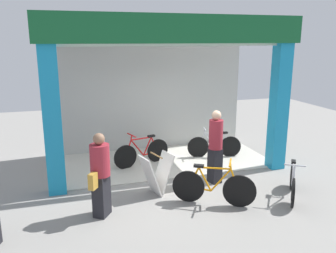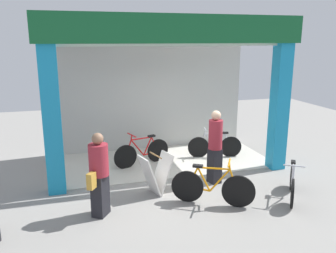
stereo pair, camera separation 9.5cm
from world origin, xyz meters
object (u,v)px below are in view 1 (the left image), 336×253
bicycle_inside_1 (142,152)px  pedestrian_1 (215,146)px  bicycle_parked_1 (213,187)px  bicycle_parked_0 (292,183)px  sandwich_board_sign (156,174)px  bicycle_inside_0 (214,146)px  pedestrian_0 (100,174)px

bicycle_inside_1 → pedestrian_1: pedestrian_1 is taller
bicycle_parked_1 → pedestrian_1: size_ratio=0.87×
bicycle_parked_0 → sandwich_board_sign: (-2.72, 1.02, 0.11)m
pedestrian_1 → bicycle_inside_0: bearing=66.2°
bicycle_inside_0 → bicycle_inside_1: bearing=-178.1°
pedestrian_0 → bicycle_parked_0: bearing=-5.2°
bicycle_inside_1 → pedestrian_0: bearing=-118.4°
bicycle_inside_1 → bicycle_parked_1: 2.81m
bicycle_inside_0 → pedestrian_1: 1.93m
bicycle_parked_1 → sandwich_board_sign: (-0.98, 0.82, 0.07)m
pedestrian_0 → pedestrian_1: size_ratio=0.94×
bicycle_parked_0 → pedestrian_0: (-3.98, 0.36, 0.51)m
bicycle_parked_0 → pedestrian_1: bearing=135.1°
bicycle_inside_0 → bicycle_parked_1: (-1.25, -2.74, 0.04)m
pedestrian_1 → sandwich_board_sign: bearing=-171.4°
bicycle_inside_1 → bicycle_parked_1: (0.89, -2.67, 0.02)m
bicycle_parked_1 → pedestrian_1: bearing=64.5°
bicycle_inside_0 → bicycle_inside_1: (-2.13, -0.07, 0.02)m
bicycle_inside_0 → bicycle_inside_1: size_ratio=0.96×
bicycle_inside_0 → sandwich_board_sign: bearing=-139.2°
bicycle_inside_1 → sandwich_board_sign: same height
bicycle_inside_1 → pedestrian_1: bearing=-49.5°
bicycle_parked_1 → pedestrian_0: pedestrian_0 is taller
pedestrian_1 → pedestrian_0: bearing=-162.2°
bicycle_parked_1 → sandwich_board_sign: size_ratio=1.67×
bicycle_inside_0 → pedestrian_0: 4.36m
bicycle_inside_0 → bicycle_parked_1: bicycle_parked_1 is taller
sandwich_board_sign → pedestrian_1: bearing=8.6°
bicycle_inside_1 → pedestrian_0: size_ratio=0.96×
bicycle_inside_1 → sandwich_board_sign: size_ratio=1.74×
bicycle_inside_1 → bicycle_parked_1: size_ratio=1.04×
bicycle_parked_0 → sandwich_board_sign: size_ratio=1.42×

